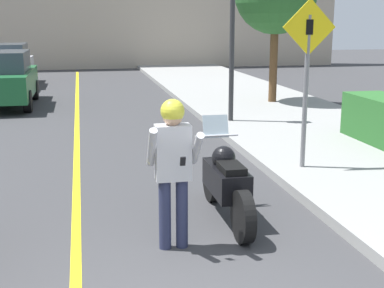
% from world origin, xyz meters
% --- Properties ---
extents(road_center_line, '(0.12, 36.00, 0.01)m').
position_xyz_m(road_center_line, '(-0.60, 6.00, 0.00)').
color(road_center_line, yellow).
rests_on(road_center_line, ground).
extents(motorcycle, '(0.62, 2.19, 1.31)m').
position_xyz_m(motorcycle, '(1.36, 2.65, 0.51)').
color(motorcycle, black).
rests_on(motorcycle, ground).
extents(person_biker, '(0.59, 0.48, 1.76)m').
position_xyz_m(person_biker, '(0.52, 1.88, 1.08)').
color(person_biker, '#282D4C').
rests_on(person_biker, ground).
extents(crossing_sign, '(0.91, 0.08, 2.79)m').
position_xyz_m(crossing_sign, '(3.19, 4.38, 1.83)').
color(crossing_sign, slate).
rests_on(crossing_sign, sidewalk_curb).
extents(traffic_light, '(0.26, 0.30, 3.90)m').
position_xyz_m(traffic_light, '(3.16, 8.74, 2.86)').
color(traffic_light, '#2D2D30').
rests_on(traffic_light, sidewalk_curb).
extents(parked_car_green, '(1.88, 4.20, 1.68)m').
position_xyz_m(parked_car_green, '(-2.80, 13.21, 0.86)').
color(parked_car_green, black).
rests_on(parked_car_green, ground).
extents(parked_car_silver, '(1.88, 4.20, 1.68)m').
position_xyz_m(parked_car_silver, '(-3.32, 18.44, 0.86)').
color(parked_car_silver, black).
rests_on(parked_car_silver, ground).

